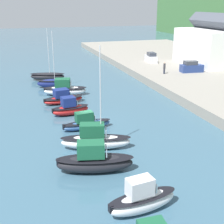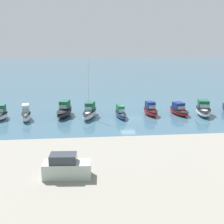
# 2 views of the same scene
# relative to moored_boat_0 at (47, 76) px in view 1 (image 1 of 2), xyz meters

# --- Properties ---
(ground_plane) EXTENTS (320.00, 320.00, 0.00)m
(ground_plane) POSITION_rel_moored_boat_0_xyz_m (24.62, 2.23, -0.74)
(ground_plane) COLOR #385B70
(harbor_clubhouse) EXTENTS (14.65, 10.35, 10.52)m
(harbor_clubhouse) POSITION_rel_moored_boat_0_xyz_m (1.28, 34.31, 4.57)
(harbor_clubhouse) COLOR white
(harbor_clubhouse) RESTS_ON quay_promenade
(moored_boat_0) EXTENTS (4.26, 6.86, 9.48)m
(moored_boat_0) POSITION_rel_moored_boat_0_xyz_m (0.00, 0.00, 0.00)
(moored_boat_0) COLOR black
(moored_boat_0) RESTS_ON ground_plane
(moored_boat_1) EXTENTS (2.82, 5.55, 9.47)m
(moored_boat_1) POSITION_rel_moored_boat_0_xyz_m (5.97, 0.21, 0.07)
(moored_boat_1) COLOR navy
(moored_boat_1) RESTS_ON ground_plane
(moored_boat_2) EXTENTS (3.92, 7.08, 2.62)m
(moored_boat_2) POSITION_rel_moored_boat_0_xyz_m (11.14, 1.43, 0.21)
(moored_boat_2) COLOR white
(moored_boat_2) RESTS_ON ground_plane
(moored_boat_3) EXTENTS (3.14, 6.14, 2.11)m
(moored_boat_3) POSITION_rel_moored_boat_0_xyz_m (15.26, 0.49, 0.00)
(moored_boat_3) COLOR red
(moored_boat_3) RESTS_ON ground_plane
(moored_boat_4) EXTENTS (2.60, 5.13, 2.39)m
(moored_boat_4) POSITION_rel_moored_boat_0_xyz_m (20.43, 0.60, 0.12)
(moored_boat_4) COLOR red
(moored_boat_4) RESTS_ON ground_plane
(moored_boat_5) EXTENTS (2.04, 5.88, 2.07)m
(moored_boat_5) POSITION_rel_moored_boat_0_xyz_m (25.85, 1.49, -0.02)
(moored_boat_5) COLOR #33568E
(moored_boat_5) RESTS_ON ground_plane
(moored_boat_6) EXTENTS (3.55, 7.18, 10.12)m
(moored_boat_6) POSITION_rel_moored_boat_0_xyz_m (31.12, 1.19, 0.23)
(moored_boat_6) COLOR white
(moored_boat_6) RESTS_ON ground_plane
(moored_boat_7) EXTENTS (3.44, 6.90, 2.75)m
(moored_boat_7) POSITION_rel_moored_boat_0_xyz_m (35.44, -0.01, 0.27)
(moored_boat_7) COLOR black
(moored_boat_7) RESTS_ON ground_plane
(moored_boat_8) EXTENTS (2.16, 5.31, 2.63)m
(moored_boat_8) POSITION_rel_moored_boat_0_xyz_m (41.68, 1.76, 0.22)
(moored_boat_8) COLOR white
(moored_boat_8) RESTS_ON ground_plane
(parked_car_1) EXTENTS (4.39, 2.30, 2.16)m
(parked_car_1) POSITION_rel_moored_boat_0_xyz_m (-4.59, 23.17, 1.53)
(parked_car_1) COLOR silver
(parked_car_1) RESTS_ON quay_promenade
(parked_car_2) EXTENTS (2.15, 4.34, 2.16)m
(parked_car_2) POSITION_rel_moored_boat_0_xyz_m (7.37, 26.07, 1.53)
(parked_car_2) COLOR navy
(parked_car_2) RESTS_ON quay_promenade
(person_on_quay) EXTENTS (0.40, 0.40, 2.14)m
(person_on_quay) POSITION_rel_moored_boat_0_xyz_m (7.28, 20.49, 1.71)
(person_on_quay) COLOR #232838
(person_on_quay) RESTS_ON quay_promenade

